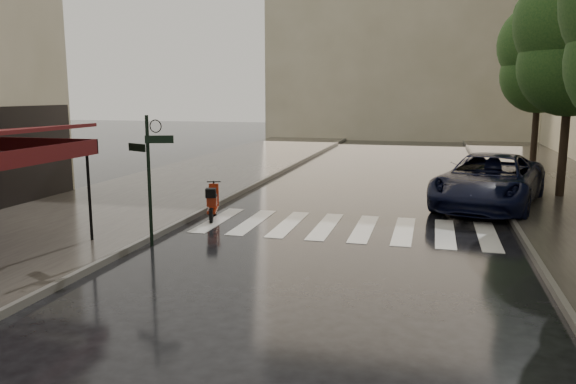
% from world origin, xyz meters
% --- Properties ---
extents(ground, '(120.00, 120.00, 0.00)m').
position_xyz_m(ground, '(0.00, 0.00, 0.00)').
color(ground, black).
rests_on(ground, ground).
extents(sidewalk_near, '(6.00, 60.00, 0.12)m').
position_xyz_m(sidewalk_near, '(-4.50, 12.00, 0.06)').
color(sidewalk_near, '#38332D').
rests_on(sidewalk_near, ground).
extents(curb_near, '(0.12, 60.00, 0.16)m').
position_xyz_m(curb_near, '(-1.45, 12.00, 0.07)').
color(curb_near, '#595651').
rests_on(curb_near, ground).
extents(curb_far, '(0.12, 60.00, 0.16)m').
position_xyz_m(curb_far, '(7.45, 12.00, 0.07)').
color(curb_far, '#595651').
rests_on(curb_far, ground).
extents(crosswalk, '(7.85, 3.20, 0.01)m').
position_xyz_m(crosswalk, '(2.98, 6.00, 0.01)').
color(crosswalk, silver).
rests_on(crosswalk, ground).
extents(signpost, '(1.17, 0.29, 3.10)m').
position_xyz_m(signpost, '(-1.19, 3.00, 1.83)').
color(signpost, black).
rests_on(signpost, ground).
extents(backdrop_building, '(22.00, 6.00, 20.00)m').
position_xyz_m(backdrop_building, '(3.00, 38.00, 10.00)').
color(backdrop_building, tan).
rests_on(backdrop_building, ground).
extents(tree_mid, '(3.80, 3.80, 8.34)m').
position_xyz_m(tree_mid, '(9.50, 12.00, 5.59)').
color(tree_mid, black).
rests_on(tree_mid, sidewalk_far).
extents(tree_far, '(3.80, 3.80, 8.16)m').
position_xyz_m(tree_far, '(9.70, 19.00, 5.46)').
color(tree_far, black).
rests_on(tree_far, sidewalk_far).
extents(scooter, '(0.68, 1.50, 1.02)m').
position_xyz_m(scooter, '(-0.90, 6.12, 0.47)').
color(scooter, black).
rests_on(scooter, ground).
extents(parked_car, '(4.28, 6.60, 1.69)m').
position_xyz_m(parked_car, '(7.00, 10.01, 0.85)').
color(parked_car, black).
rests_on(parked_car, ground).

